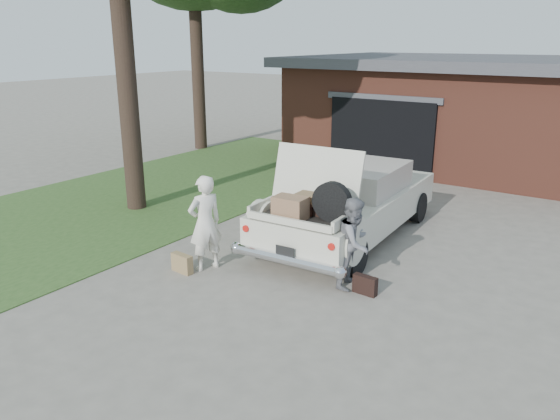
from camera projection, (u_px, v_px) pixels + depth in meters
The scene contains 8 objects.
ground at pixel (260, 282), 9.05m from camera, with size 90.00×90.00×0.00m, color gray.
grass_strip at pixel (159, 191), 14.37m from camera, with size 6.00×16.00×0.02m, color #2D4C1E.
house at pixel (502, 112), 17.05m from camera, with size 12.80×7.80×3.30m.
sedan at pixel (349, 202), 10.86m from camera, with size 2.22×5.18×2.08m.
woman_left at pixel (205, 223), 9.34m from camera, with size 0.61×0.40×1.68m, color white.
woman_right at pixel (354, 243), 8.72m from camera, with size 0.72×0.56×1.49m, color gray.
suitcase_left at pixel (182, 263), 9.39m from camera, with size 0.43×0.14×0.33m, color #9E7F50.
suitcase_right at pixel (365, 285), 8.59m from camera, with size 0.40×0.13×0.31m, color black.
Camera 1 is at (4.95, -6.64, 3.87)m, focal length 35.00 mm.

